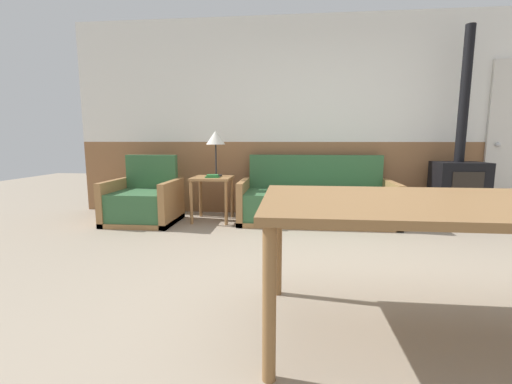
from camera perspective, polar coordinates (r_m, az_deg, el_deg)
The scene contains 9 objects.
ground_plane at distance 2.53m, azimuth 17.97°, elevation -16.25°, with size 16.00×16.00×0.00m, color gray.
wall_back at distance 4.91m, azimuth 12.27°, elevation 11.97°, with size 7.20×0.06×2.70m.
couch at distance 4.47m, azimuth 9.93°, elevation -1.77°, with size 1.94×0.81×0.85m.
armchair at distance 4.61m, azimuth -18.20°, elevation -1.69°, with size 0.85×0.75×0.85m.
side_table at distance 4.47m, azimuth -7.30°, elevation 1.15°, with size 0.50×0.50×0.58m.
table_lamp at distance 4.52m, azimuth -6.75°, elevation 8.70°, with size 0.25×0.25×0.59m.
book_stack at distance 4.38m, azimuth -7.26°, elevation 2.64°, with size 0.17×0.13×0.04m.
dining_table at distance 2.03m, azimuth 31.52°, elevation -2.93°, with size 2.05×0.98×0.75m.
wood_stove at distance 4.95m, azimuth 30.71°, elevation 1.80°, with size 0.59×0.45×2.40m.
Camera 1 is at (-0.52, -2.25, 1.05)m, focal length 24.00 mm.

